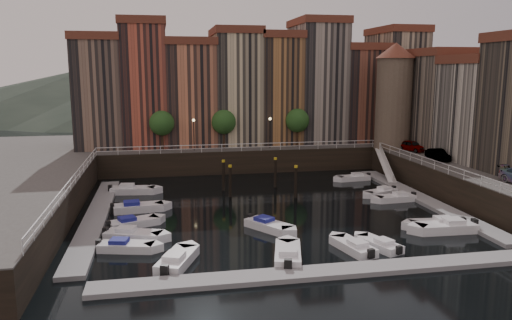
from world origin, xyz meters
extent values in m
plane|color=black|center=(0.00, 0.00, 0.00)|extent=(200.00, 200.00, 0.00)
cube|color=black|center=(0.00, 26.00, 1.50)|extent=(80.00, 20.00, 3.00)
cube|color=gray|center=(-16.20, -1.00, 0.17)|extent=(2.00, 28.00, 0.35)
cube|color=gray|center=(16.20, -1.00, 0.17)|extent=(2.00, 28.00, 0.35)
cube|color=gray|center=(0.00, -17.00, 0.17)|extent=(30.00, 2.00, 0.35)
cone|color=#2D382D|center=(-30.00, 110.00, 7.00)|extent=(80.00, 80.00, 14.00)
cone|color=#2D382D|center=(5.00, 110.00, 9.00)|extent=(100.00, 100.00, 18.00)
cone|color=#2D382D|center=(40.00, 110.00, 6.00)|extent=(70.00, 70.00, 12.00)
cube|color=#7E6250|center=(-18.00, 23.50, 10.00)|extent=(6.00, 10.00, 14.00)
cube|color=brown|center=(-18.00, 23.50, 17.50)|extent=(6.30, 10.30, 1.00)
cube|color=#B54F39|center=(-12.10, 23.50, 11.00)|extent=(5.80, 10.00, 16.00)
cube|color=brown|center=(-12.10, 23.50, 19.50)|extent=(6.10, 10.30, 1.00)
cube|color=#C67551|center=(-5.95, 23.50, 9.75)|extent=(6.50, 10.00, 13.50)
cube|color=brown|center=(-5.95, 23.50, 17.00)|extent=(6.80, 10.30, 1.00)
cube|color=beige|center=(0.40, 23.50, 10.50)|extent=(6.20, 10.00, 15.00)
cube|color=brown|center=(0.40, 23.50, 18.50)|extent=(6.50, 10.30, 1.00)
cube|color=#A56E3C|center=(6.30, 23.50, 10.25)|extent=(5.60, 10.00, 14.50)
cube|color=brown|center=(6.30, 23.50, 18.00)|extent=(5.90, 10.30, 1.00)
cube|color=gray|center=(12.30, 23.50, 11.25)|extent=(6.40, 10.00, 16.50)
cube|color=brown|center=(12.30, 23.50, 20.00)|extent=(6.70, 10.30, 1.00)
cube|color=brown|center=(18.50, 23.50, 9.50)|extent=(6.00, 10.00, 13.00)
cube|color=brown|center=(18.50, 23.50, 16.50)|extent=(6.30, 10.30, 1.00)
cube|color=tan|center=(24.45, 23.50, 10.75)|extent=(5.90, 10.00, 15.50)
cube|color=brown|center=(24.45, 23.50, 19.00)|extent=(6.20, 10.30, 1.00)
cube|color=#7B6D5D|center=(26.50, 12.00, 9.00)|extent=(9.00, 8.00, 12.00)
cube|color=brown|center=(26.50, 12.00, 15.50)|extent=(9.30, 8.30, 1.00)
cube|color=beige|center=(26.50, 4.00, 8.50)|extent=(9.00, 8.00, 11.00)
cube|color=brown|center=(26.50, 4.00, 14.50)|extent=(9.30, 8.30, 1.00)
cylinder|color=#6B5B4C|center=(20.00, 14.50, 9.00)|extent=(4.60, 4.60, 12.00)
cone|color=brown|center=(20.00, 14.50, 15.80)|extent=(5.20, 5.20, 2.00)
cylinder|color=black|center=(-10.00, 18.20, 4.20)|extent=(0.30, 0.30, 2.40)
sphere|color=#1E4719|center=(-10.00, 18.20, 6.60)|extent=(3.20, 3.20, 3.20)
cylinder|color=black|center=(-2.00, 18.20, 4.20)|extent=(0.30, 0.30, 2.40)
sphere|color=#1E4719|center=(-2.00, 18.20, 6.60)|extent=(3.20, 3.20, 3.20)
cylinder|color=black|center=(8.00, 18.20, 4.20)|extent=(0.30, 0.30, 2.40)
sphere|color=#1E4719|center=(8.00, 18.20, 6.60)|extent=(3.20, 3.20, 3.20)
cylinder|color=black|center=(-6.00, 17.20, 5.00)|extent=(0.12, 0.12, 4.00)
sphere|color=#FFD88C|center=(-6.00, 17.20, 7.00)|extent=(0.36, 0.36, 0.36)
cylinder|color=black|center=(4.00, 17.20, 5.00)|extent=(0.12, 0.12, 4.00)
sphere|color=#FFD88C|center=(4.00, 17.20, 7.00)|extent=(0.36, 0.36, 0.36)
cube|color=white|center=(0.00, 16.00, 3.95)|extent=(36.00, 0.08, 0.08)
cube|color=white|center=(0.00, 16.00, 3.50)|extent=(36.00, 0.06, 0.06)
cube|color=white|center=(18.00, -1.00, 3.95)|extent=(0.08, 34.00, 0.08)
cube|color=white|center=(18.00, -1.00, 3.50)|extent=(0.06, 34.00, 0.06)
cube|color=white|center=(-18.00, -1.00, 3.95)|extent=(0.08, 34.00, 0.08)
cube|color=white|center=(-18.00, -1.00, 3.50)|extent=(0.06, 34.00, 0.06)
cube|color=white|center=(17.10, 10.00, 1.75)|extent=(2.78, 8.26, 2.81)
cube|color=white|center=(17.10, 10.00, 2.25)|extent=(1.93, 8.32, 3.65)
cylinder|color=black|center=(-3.11, 4.47, 1.50)|extent=(0.32, 0.32, 3.60)
cylinder|color=gold|center=(-3.11, 4.47, 3.35)|extent=(0.36, 0.36, 0.25)
cylinder|color=black|center=(-3.43, 7.51, 1.50)|extent=(0.32, 0.32, 3.60)
cylinder|color=gold|center=(-3.43, 7.51, 3.35)|extent=(0.36, 0.36, 0.25)
cylinder|color=black|center=(3.65, 2.91, 1.50)|extent=(0.32, 0.32, 3.60)
cylinder|color=gold|center=(3.65, 2.91, 3.35)|extent=(0.36, 0.36, 0.25)
cylinder|color=black|center=(2.60, 7.93, 1.50)|extent=(0.32, 0.32, 3.60)
cylinder|color=gold|center=(2.60, 7.93, 3.35)|extent=(0.36, 0.36, 0.25)
cube|color=white|center=(-12.94, -9.99, 0.28)|extent=(4.33, 2.51, 0.69)
cube|color=navy|center=(-13.48, -9.86, 0.69)|extent=(1.52, 1.39, 0.46)
cube|color=black|center=(-15.01, -9.48, 0.51)|extent=(0.43, 0.53, 0.65)
cube|color=white|center=(-12.54, -7.55, 0.31)|extent=(4.81, 3.08, 0.76)
cube|color=white|center=(-13.12, -7.36, 0.76)|extent=(1.75, 1.62, 0.51)
cube|color=black|center=(-14.76, -6.80, 0.56)|extent=(0.50, 0.60, 0.71)
cube|color=white|center=(-12.70, -4.06, 0.29)|extent=(4.52, 3.08, 0.72)
cube|color=navy|center=(-13.23, -4.27, 0.72)|extent=(1.67, 1.57, 0.48)
cube|color=black|center=(-14.74, -4.88, 0.53)|extent=(0.49, 0.57, 0.67)
cube|color=white|center=(-12.49, 0.71, 0.31)|extent=(4.77, 2.23, 0.79)
cube|color=navy|center=(-13.11, 0.65, 0.79)|extent=(1.58, 1.40, 0.52)
cube|color=black|center=(-14.89, 0.48, 0.58)|extent=(0.42, 0.56, 0.73)
cube|color=white|center=(-13.37, 8.01, 0.32)|extent=(4.86, 2.36, 0.80)
cube|color=white|center=(-14.00, 8.09, 0.80)|extent=(1.63, 1.45, 0.53)
cube|color=black|center=(-15.79, 8.31, 0.58)|extent=(0.43, 0.57, 0.74)
cube|color=white|center=(12.92, -10.48, 0.34)|extent=(5.02, 2.11, 0.84)
cube|color=white|center=(13.59, -10.50, 0.84)|extent=(1.63, 1.41, 0.56)
cube|color=black|center=(15.50, -10.58, 0.62)|extent=(0.42, 0.58, 0.79)
cube|color=white|center=(12.66, -9.51, 0.31)|extent=(4.63, 2.14, 0.77)
cube|color=white|center=(13.27, -9.56, 0.77)|extent=(1.54, 1.35, 0.51)
cube|color=black|center=(14.99, -9.72, 0.56)|extent=(0.40, 0.54, 0.71)
cube|color=white|center=(13.36, -0.46, 0.28)|extent=(4.17, 1.87, 0.69)
cube|color=white|center=(13.91, -0.41, 0.69)|extent=(1.37, 1.20, 0.46)
cube|color=black|center=(15.48, -0.30, 0.51)|extent=(0.36, 0.48, 0.65)
cube|color=white|center=(12.95, 2.15, 0.26)|extent=(4.13, 2.82, 0.66)
cube|color=white|center=(13.44, 2.35, 0.66)|extent=(1.53, 1.43, 0.44)
cube|color=black|center=(14.82, 2.91, 0.48)|extent=(0.45, 0.52, 0.61)
cube|color=white|center=(12.84, 9.68, 0.27)|extent=(4.05, 1.89, 0.67)
cube|color=white|center=(13.38, 9.73, 0.67)|extent=(1.35, 1.19, 0.45)
cube|color=black|center=(14.88, 9.88, 0.49)|extent=(0.35, 0.47, 0.62)
cube|color=white|center=(-9.31, -13.45, 0.31)|extent=(3.35, 4.91, 0.78)
cube|color=white|center=(-9.54, -14.03, 0.78)|extent=(1.70, 1.82, 0.52)
cube|color=black|center=(-10.20, -15.67, 0.57)|extent=(0.62, 0.53, 0.73)
cube|color=white|center=(-1.53, -13.90, 0.32)|extent=(2.92, 5.00, 0.80)
cube|color=white|center=(-1.69, -14.52, 0.80)|extent=(1.61, 1.76, 0.53)
cube|color=black|center=(-2.13, -16.28, 0.59)|extent=(0.61, 0.49, 0.75)
cube|color=white|center=(3.69, -13.14, 0.28)|extent=(2.53, 4.41, 0.71)
cube|color=white|center=(3.83, -13.69, 0.71)|extent=(1.41, 1.55, 0.47)
cube|color=black|center=(4.20, -15.25, 0.52)|extent=(0.54, 0.43, 0.66)
cube|color=white|center=(5.82, -13.00, 0.26)|extent=(2.73, 4.12, 0.65)
cube|color=white|center=(6.01, -13.49, 0.65)|extent=(1.41, 1.51, 0.44)
cube|color=black|center=(6.52, -14.88, 0.48)|extent=(0.52, 0.44, 0.61)
imported|color=gray|center=(21.31, 11.36, 3.69)|extent=(2.84, 4.34, 1.37)
imported|color=gray|center=(20.93, 4.65, 3.65)|extent=(1.73, 4.08, 1.31)
cube|color=white|center=(-1.41, -7.13, 0.30)|extent=(3.91, 4.58, 0.75)
cube|color=navy|center=(-1.75, -6.64, 0.75)|extent=(1.78, 1.83, 0.50)
cube|color=black|center=(-2.72, -5.25, 0.55)|extent=(0.61, 0.57, 0.70)
camera|label=1|loc=(-10.13, -46.66, 13.33)|focal=35.00mm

